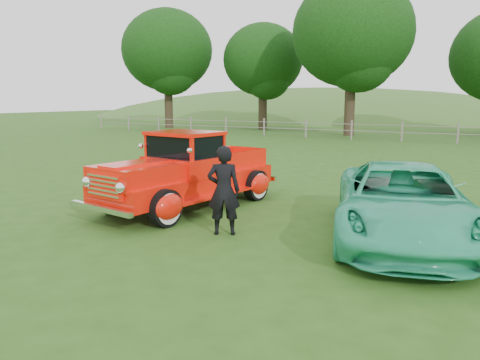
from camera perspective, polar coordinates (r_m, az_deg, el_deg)
The scene contains 9 objects.
ground at distance 8.69m, azimuth -6.11°, elevation -7.01°, with size 140.00×140.00×0.00m, color #264C14.
distant_hills at distance 67.25m, azimuth 20.75°, elevation 3.26°, with size 116.00×60.00×18.00m.
fence_line at distance 29.28m, azimuth 19.14°, elevation 5.63°, with size 48.00×0.12×1.20m.
tree_far_west at distance 41.30m, azimuth -8.86°, elevation 15.33°, with size 7.60×7.60×9.93m.
tree_mid_west at distance 38.76m, azimuth 2.83°, elevation 14.40°, with size 6.40×6.40×8.46m.
tree_near_west at distance 33.28m, azimuth 13.56°, elevation 17.05°, with size 8.00×8.00×10.42m.
red_pickup at distance 10.93m, azimuth -6.42°, elevation 0.78°, with size 2.79×5.19×1.78m.
teal_sedan at distance 8.84m, azimuth 19.20°, elevation -2.65°, with size 2.27×4.91×1.37m, color #2DB686.
man at distance 8.67m, azimuth -2.00°, elevation -1.28°, with size 0.61×0.40×1.68m, color black.
Camera 1 is at (4.74, -6.83, 2.52)m, focal length 35.00 mm.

